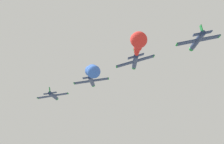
{
  "coord_description": "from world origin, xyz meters",
  "views": [
    {
      "loc": [
        1.63,
        -74.5,
        87.2
      ],
      "look_at": [
        0.0,
        0.0,
        106.05
      ],
      "focal_mm": 48.06,
      "sensor_mm": 36.0,
      "label": 1
    }
  ],
  "objects_px": {
    "airplane_right_inner": "(135,61)",
    "airplane_left_outer": "(197,41)",
    "airplane_lead": "(53,96)",
    "airplane_left_inner": "(91,81)"
  },
  "relations": [
    {
      "from": "airplane_left_inner",
      "to": "airplane_right_inner",
      "type": "bearing_deg",
      "value": -41.27
    },
    {
      "from": "airplane_lead",
      "to": "airplane_right_inner",
      "type": "xyz_separation_m",
      "value": [
        24.02,
        -21.34,
        4.57
      ]
    },
    {
      "from": "airplane_left_inner",
      "to": "airplane_left_outer",
      "type": "bearing_deg",
      "value": -37.17
    },
    {
      "from": "airplane_left_inner",
      "to": "airplane_left_outer",
      "type": "height_order",
      "value": "airplane_left_outer"
    },
    {
      "from": "airplane_lead",
      "to": "airplane_left_inner",
      "type": "bearing_deg",
      "value": -41.93
    },
    {
      "from": "airplane_right_inner",
      "to": "airplane_left_outer",
      "type": "xyz_separation_m",
      "value": [
        12.87,
        -8.41,
        2.09
      ]
    },
    {
      "from": "airplane_right_inner",
      "to": "airplane_left_outer",
      "type": "relative_size",
      "value": 1.0
    },
    {
      "from": "airplane_lead",
      "to": "airplane_right_inner",
      "type": "bearing_deg",
      "value": -41.62
    },
    {
      "from": "airplane_left_inner",
      "to": "airplane_left_outer",
      "type": "distance_m",
      "value": 30.65
    },
    {
      "from": "airplane_left_inner",
      "to": "airplane_right_inner",
      "type": "relative_size",
      "value": 1.0
    }
  ]
}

